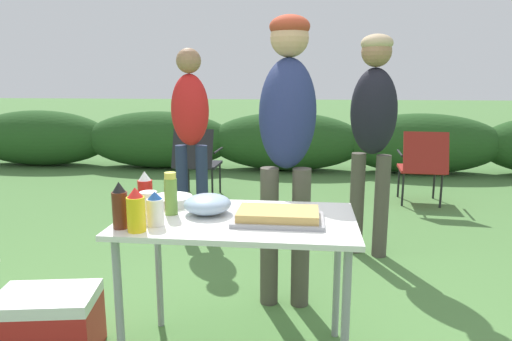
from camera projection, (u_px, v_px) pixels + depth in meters
name	position (u px, v px, depth m)	size (l,w,h in m)	color
shrub_hedge	(286.00, 141.00, 6.97)	(14.40, 0.90, 0.89)	#234C1E
folding_table	(238.00, 233.00, 2.16)	(1.10, 0.64, 0.74)	silver
food_tray	(278.00, 216.00, 2.08)	(0.41, 0.25, 0.06)	#9E9EA3
plate_stack	(172.00, 200.00, 2.36)	(0.21, 0.21, 0.05)	white
mixing_bowl	(208.00, 204.00, 2.20)	(0.23, 0.23, 0.10)	#99B2CC
paper_cup_stack	(149.00, 205.00, 2.11)	(0.08, 0.08, 0.13)	white
mayo_bottle	(155.00, 209.00, 2.01)	(0.08, 0.08, 0.16)	silver
ketchup_bottle	(145.00, 193.00, 2.21)	(0.07, 0.07, 0.20)	red
mustard_bottle	(136.00, 211.00, 1.93)	(0.08, 0.08, 0.19)	yellow
relish_jar	(171.00, 194.00, 2.18)	(0.06, 0.06, 0.21)	olive
bbq_sauce_bottle	(120.00, 206.00, 1.97)	(0.07, 0.07, 0.21)	#562314
standing_person_with_beanie	(287.00, 120.00, 2.77)	(0.35, 0.50, 1.77)	#4C473D
standing_person_in_gray_fleece	(190.00, 122.00, 4.09)	(0.35, 0.25, 1.65)	#232D4C
standing_person_in_olive_jacket	(373.00, 120.00, 3.47)	(0.43, 0.37, 1.71)	#4C473D
camp_chair_green_behind_table	(197.00, 159.00, 5.29)	(0.50, 0.61, 0.83)	#232328
camp_chair_near_hedge	(422.00, 164.00, 5.02)	(0.51, 0.62, 0.83)	maroon
cooler_box	(48.00, 325.00, 2.29)	(0.53, 0.40, 0.34)	#B21E1E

